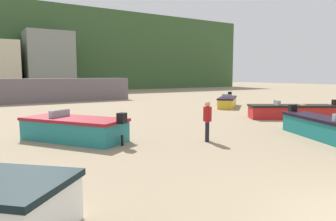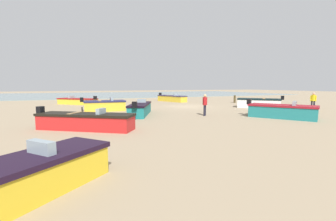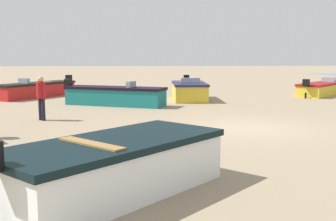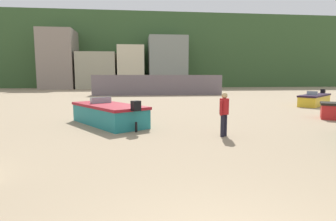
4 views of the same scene
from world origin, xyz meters
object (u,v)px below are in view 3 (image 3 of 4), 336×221
at_px(boat_yellow_6, 323,89).
at_px(beach_walker_foreground, 41,94).
at_px(boat_red_8, 37,90).
at_px(boat_white_4, 114,166).
at_px(boat_yellow_0, 189,91).
at_px(boat_teal_7, 115,96).

relative_size(boat_yellow_6, beach_walker_foreground, 2.90).
distance_m(boat_yellow_6, beach_walker_foreground, 17.10).
bearing_deg(boat_red_8, boat_yellow_6, -145.66).
bearing_deg(boat_white_4, boat_yellow_0, 122.74).
bearing_deg(boat_white_4, boat_teal_7, 137.70).
bearing_deg(boat_yellow_6, boat_red_8, -135.18).
xyz_separation_m(boat_yellow_0, boat_teal_7, (-2.29, 3.80, -0.02)).
bearing_deg(boat_teal_7, boat_red_8, -108.40).
bearing_deg(beach_walker_foreground, boat_red_8, -27.75).
xyz_separation_m(boat_yellow_0, beach_walker_foreground, (-6.68, 6.16, 0.47)).
relative_size(boat_yellow_0, boat_white_4, 0.93).
bearing_deg(boat_white_4, boat_yellow_6, 100.72).
xyz_separation_m(boat_teal_7, beach_walker_foreground, (-4.39, 2.36, 0.49)).
bearing_deg(beach_walker_foreground, boat_white_4, 158.04).
bearing_deg(beach_walker_foreground, boat_yellow_0, -85.75).
xyz_separation_m(boat_yellow_6, boat_teal_7, (-4.61, 12.17, 0.07)).
xyz_separation_m(boat_red_8, beach_walker_foreground, (-8.55, -2.34, 0.52)).
distance_m(boat_yellow_0, beach_walker_foreground, 9.10).
bearing_deg(boat_yellow_0, boat_teal_7, 32.33).
distance_m(boat_yellow_0, boat_red_8, 8.71).
bearing_deg(boat_red_8, beach_walker_foreground, 138.11).
height_order(boat_white_4, beach_walker_foreground, beach_walker_foreground).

